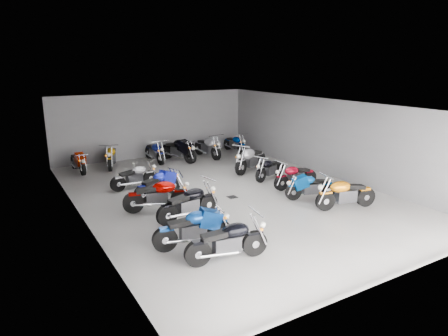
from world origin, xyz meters
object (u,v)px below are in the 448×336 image
at_px(motorcycle_back_f, 235,143).
at_px(motorcycle_back_e, 208,147).
at_px(motorcycle_right_e, 270,168).
at_px(motorcycle_back_b, 112,156).
at_px(motorcycle_left_a, 228,241).
at_px(motorcycle_left_f, 135,176).
at_px(motorcycle_back_d, 178,150).
at_px(motorcycle_right_d, 295,176).
at_px(motorcycle_left_e, 159,185).
at_px(motorcycle_left_d, 158,195).
at_px(motorcycle_right_b, 345,194).
at_px(motorcycle_back_a, 78,162).
at_px(motorcycle_right_f, 251,159).
at_px(motorcycle_right_c, 310,187).
at_px(motorcycle_back_c, 155,152).
at_px(motorcycle_left_c, 189,203).
at_px(motorcycle_left_b, 194,228).
at_px(drain_grate, 232,197).

bearing_deg(motorcycle_back_f, motorcycle_back_e, 9.95).
bearing_deg(motorcycle_right_e, motorcycle_back_b, 25.96).
distance_m(motorcycle_left_a, motorcycle_left_f, 6.71).
height_order(motorcycle_back_d, motorcycle_back_e, motorcycle_back_d).
relative_size(motorcycle_left_a, motorcycle_right_d, 1.07).
bearing_deg(motorcycle_left_e, motorcycle_left_f, 174.23).
distance_m(motorcycle_left_d, motorcycle_right_d, 5.38).
height_order(motorcycle_right_b, motorcycle_back_a, motorcycle_right_b).
bearing_deg(motorcycle_right_f, motorcycle_back_a, 35.76).
xyz_separation_m(motorcycle_left_f, motorcycle_right_c, (4.86, -4.31, -0.01)).
bearing_deg(motorcycle_back_c, motorcycle_left_d, 68.69).
height_order(motorcycle_back_b, motorcycle_back_d, motorcycle_back_d).
height_order(motorcycle_back_b, motorcycle_back_c, motorcycle_back_b).
bearing_deg(motorcycle_back_f, motorcycle_right_e, 72.90).
bearing_deg(motorcycle_left_c, motorcycle_right_b, 61.84).
bearing_deg(motorcycle_left_d, motorcycle_right_f, 131.16).
xyz_separation_m(motorcycle_left_b, motorcycle_back_b, (0.40, 9.18, 0.01)).
height_order(motorcycle_left_f, motorcycle_right_b, motorcycle_right_b).
relative_size(motorcycle_left_b, motorcycle_right_e, 1.16).
bearing_deg(motorcycle_back_e, motorcycle_left_a, 59.25).
bearing_deg(motorcycle_right_e, motorcycle_left_e, 70.73).
bearing_deg(motorcycle_right_f, motorcycle_right_c, 151.52).
xyz_separation_m(motorcycle_left_e, motorcycle_right_e, (4.79, -0.09, -0.04)).
relative_size(drain_grate, motorcycle_left_d, 0.15).
height_order(motorcycle_right_c, motorcycle_right_f, motorcycle_right_f).
bearing_deg(motorcycle_right_d, motorcycle_left_b, 115.25).
height_order(motorcycle_left_c, motorcycle_right_c, motorcycle_left_c).
height_order(drain_grate, motorcycle_right_e, motorcycle_right_e).
xyz_separation_m(motorcycle_back_c, motorcycle_back_d, (1.04, -0.42, 0.05)).
height_order(drain_grate, motorcycle_back_d, motorcycle_back_d).
xyz_separation_m(motorcycle_right_b, motorcycle_back_a, (-6.56, 9.09, -0.04)).
relative_size(motorcycle_left_a, motorcycle_back_f, 1.07).
distance_m(motorcycle_left_b, motorcycle_back_d, 9.38).
relative_size(motorcycle_left_c, motorcycle_right_f, 0.99).
xyz_separation_m(motorcycle_left_c, motorcycle_left_f, (-0.39, 3.88, -0.05)).
height_order(motorcycle_left_a, motorcycle_back_e, motorcycle_back_e).
height_order(motorcycle_left_a, motorcycle_right_f, motorcycle_right_f).
bearing_deg(motorcycle_right_c, motorcycle_back_e, 19.23).
xyz_separation_m(motorcycle_left_e, motorcycle_right_f, (4.79, 1.32, 0.07)).
xyz_separation_m(motorcycle_right_c, motorcycle_back_c, (-2.71, 7.83, 0.06)).
bearing_deg(motorcycle_left_f, motorcycle_right_e, 64.73).
relative_size(motorcycle_right_b, motorcycle_back_e, 0.93).
height_order(motorcycle_right_b, motorcycle_right_f, motorcycle_right_f).
distance_m(motorcycle_right_b, motorcycle_back_c, 9.61).
distance_m(motorcycle_right_d, motorcycle_back_a, 9.32).
distance_m(motorcycle_right_d, motorcycle_back_d, 6.49).
bearing_deg(motorcycle_right_c, motorcycle_left_e, 77.12).
relative_size(motorcycle_right_b, motorcycle_back_a, 1.07).
height_order(motorcycle_back_c, motorcycle_back_e, motorcycle_back_e).
bearing_deg(motorcycle_left_f, drain_grate, 35.43).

